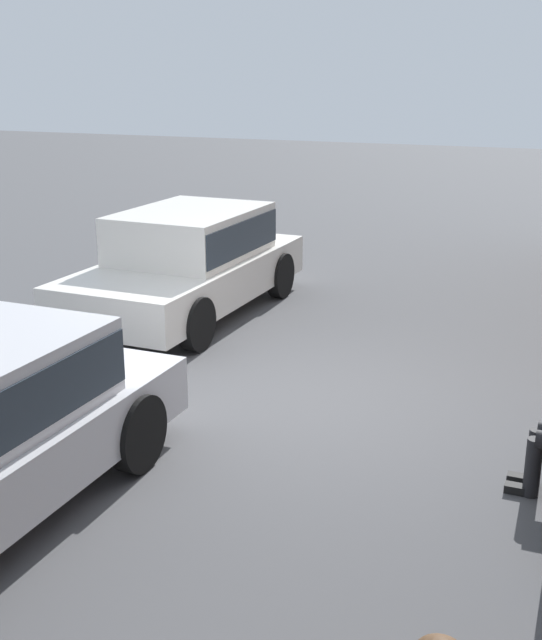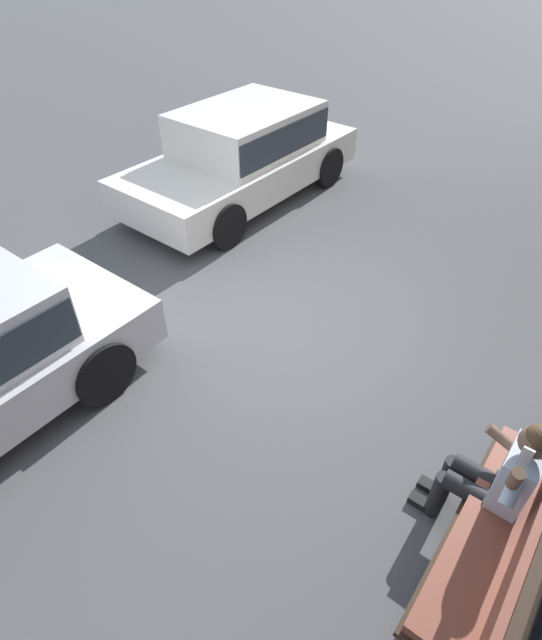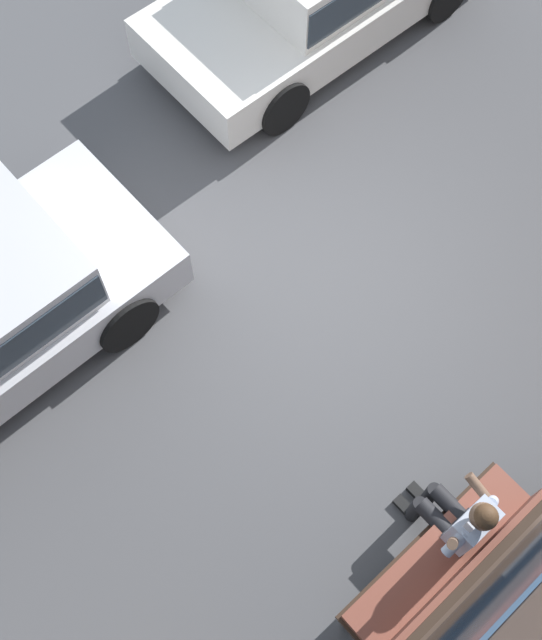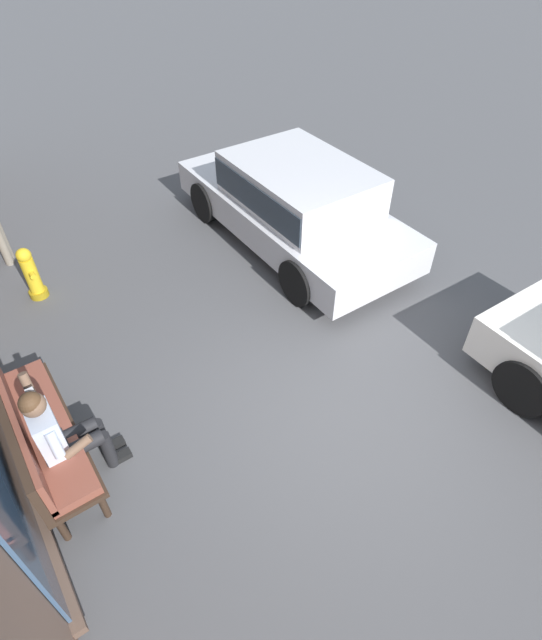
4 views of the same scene
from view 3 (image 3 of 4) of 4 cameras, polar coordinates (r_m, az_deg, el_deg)
name	(u,v)px [view 3 (image 3 of 4)]	position (r m, az deg, el deg)	size (l,w,h in m)	color
ground_plane	(316,281)	(8.39, 3.20, 2.82)	(60.00, 60.00, 0.00)	#4C4C4F
bench	(452,567)	(7.07, 12.75, -16.77)	(1.94, 0.55, 1.00)	#332319
person_on_phone	(460,519)	(7.02, 13.28, -13.63)	(0.73, 0.74, 1.33)	black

